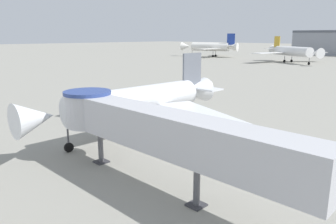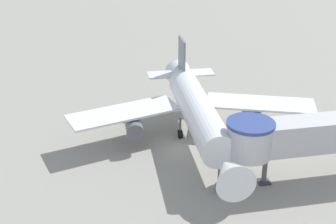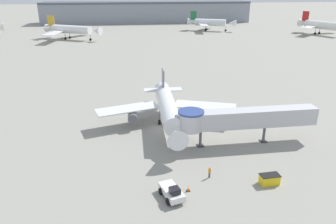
# 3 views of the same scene
# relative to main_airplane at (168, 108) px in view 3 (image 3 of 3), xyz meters

# --- Properties ---
(ground_plane) EXTENTS (800.00, 800.00, 0.00)m
(ground_plane) POSITION_rel_main_airplane_xyz_m (-1.42, -0.70, -3.69)
(ground_plane) COLOR gray
(main_airplane) EXTENTS (26.33, 24.54, 8.66)m
(main_airplane) POSITION_rel_main_airplane_xyz_m (0.00, 0.00, 0.00)
(main_airplane) COLOR silver
(main_airplane) RESTS_ON ground_plane
(jet_bridge) EXTENTS (22.67, 4.09, 6.13)m
(jet_bridge) POSITION_rel_main_airplane_xyz_m (10.37, -8.03, 0.75)
(jet_bridge) COLOR #B7B7BC
(jet_bridge) RESTS_ON ground_plane
(pushback_tug_white) EXTENTS (2.99, 4.43, 1.89)m
(pushback_tug_white) POSITION_rel_main_airplane_xyz_m (-2.28, -21.09, -2.84)
(pushback_tug_white) COLOR silver
(pushback_tug_white) RESTS_ON ground_plane
(service_container_yellow) EXTENTS (2.65, 1.55, 1.35)m
(service_container_yellow) POSITION_rel_main_airplane_xyz_m (10.76, -19.79, -3.01)
(service_container_yellow) COLOR yellow
(service_container_yellow) RESTS_ON ground_plane
(traffic_cone_apron_front) EXTENTS (0.48, 0.48, 0.78)m
(traffic_cone_apron_front) POSITION_rel_main_airplane_xyz_m (-0.03, -19.99, -3.32)
(traffic_cone_apron_front) COLOR black
(traffic_cone_apron_front) RESTS_ON ground_plane
(traffic_cone_starboard_wing) EXTENTS (0.39, 0.39, 0.65)m
(traffic_cone_starboard_wing) POSITION_rel_main_airplane_xyz_m (10.12, -2.76, -3.38)
(traffic_cone_starboard_wing) COLOR black
(traffic_cone_starboard_wing) RESTS_ON ground_plane
(ground_crew_marshaller) EXTENTS (0.34, 0.25, 1.62)m
(ground_crew_marshaller) POSITION_rel_main_airplane_xyz_m (3.37, -17.34, -2.76)
(ground_crew_marshaller) COLOR #1E2338
(ground_crew_marshaller) RESTS_ON ground_plane
(background_jet_red_tail) EXTENTS (26.80, 28.62, 10.92)m
(background_jet_red_tail) POSITION_rel_main_airplane_xyz_m (92.62, 104.23, 1.10)
(background_jet_red_tail) COLOR white
(background_jet_red_tail) RESTS_ON ground_plane
(background_jet_green_tail) EXTENTS (25.75, 24.33, 10.32)m
(background_jet_green_tail) POSITION_rel_main_airplane_xyz_m (39.83, 126.25, 0.85)
(background_jet_green_tail) COLOR silver
(background_jet_green_tail) RESTS_ON ground_plane
(background_jet_gold_tail) EXTENTS (28.55, 30.36, 10.39)m
(background_jet_gold_tail) POSITION_rel_main_airplane_xyz_m (-31.74, 105.91, 0.87)
(background_jet_gold_tail) COLOR white
(background_jet_gold_tail) RESTS_ON ground_plane
(terminal_building) EXTENTS (135.41, 21.60, 13.42)m
(terminal_building) POSITION_rel_main_airplane_xyz_m (9.09, 174.30, 3.03)
(terminal_building) COLOR gray
(terminal_building) RESTS_ON ground_plane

